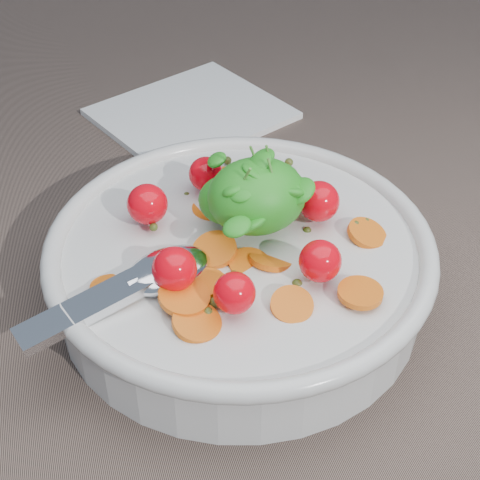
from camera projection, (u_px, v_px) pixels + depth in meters
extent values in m
plane|color=#766154|center=(263.00, 267.00, 0.61)|extent=(6.00, 6.00, 0.00)
cylinder|color=silver|center=(240.00, 271.00, 0.56)|extent=(0.28, 0.28, 0.05)
torus|color=silver|center=(240.00, 245.00, 0.54)|extent=(0.29, 0.29, 0.01)
cylinder|color=silver|center=(240.00, 294.00, 0.58)|extent=(0.14, 0.14, 0.01)
cylinder|color=brown|center=(240.00, 271.00, 0.56)|extent=(0.25, 0.25, 0.04)
cylinder|color=orange|center=(290.00, 198.00, 0.58)|extent=(0.04, 0.04, 0.01)
cylinder|color=orange|center=(271.00, 260.00, 0.53)|extent=(0.03, 0.03, 0.02)
cylinder|color=orange|center=(264.00, 211.00, 0.57)|extent=(0.03, 0.03, 0.01)
cylinder|color=orange|center=(259.00, 215.00, 0.57)|extent=(0.04, 0.04, 0.01)
cylinder|color=orange|center=(367.00, 234.00, 0.55)|extent=(0.03, 0.03, 0.02)
cylinder|color=orange|center=(184.00, 296.00, 0.49)|extent=(0.05, 0.05, 0.01)
cylinder|color=orange|center=(292.00, 305.00, 0.49)|extent=(0.04, 0.04, 0.02)
cylinder|color=orange|center=(197.00, 322.00, 0.48)|extent=(0.04, 0.04, 0.02)
cylinder|color=orange|center=(360.00, 293.00, 0.50)|extent=(0.04, 0.04, 0.00)
cylinder|color=orange|center=(214.00, 211.00, 0.58)|extent=(0.05, 0.05, 0.01)
cylinder|color=orange|center=(174.00, 263.00, 0.52)|extent=(0.03, 0.03, 0.01)
cylinder|color=orange|center=(242.00, 221.00, 0.57)|extent=(0.04, 0.04, 0.02)
cylinder|color=orange|center=(222.00, 179.00, 0.61)|extent=(0.04, 0.04, 0.01)
cylinder|color=orange|center=(207.00, 283.00, 0.50)|extent=(0.04, 0.04, 0.01)
cylinder|color=orange|center=(250.00, 265.00, 0.53)|extent=(0.04, 0.04, 0.01)
cylinder|color=orange|center=(215.00, 250.00, 0.53)|extent=(0.04, 0.04, 0.02)
cylinder|color=orange|center=(115.00, 289.00, 0.51)|extent=(0.04, 0.04, 0.01)
sphere|color=#404C19|center=(250.00, 167.00, 0.61)|extent=(0.01, 0.01, 0.01)
sphere|color=#404C19|center=(248.00, 203.00, 0.58)|extent=(0.01, 0.01, 0.01)
sphere|color=#404C19|center=(255.00, 186.00, 0.59)|extent=(0.01, 0.01, 0.01)
sphere|color=#404C19|center=(210.00, 179.00, 0.60)|extent=(0.01, 0.01, 0.01)
sphere|color=#404C19|center=(158.00, 280.00, 0.51)|extent=(0.01, 0.01, 0.01)
sphere|color=#404C19|center=(307.00, 231.00, 0.56)|extent=(0.01, 0.01, 0.01)
sphere|color=#404C19|center=(264.00, 213.00, 0.57)|extent=(0.01, 0.01, 0.01)
sphere|color=#404C19|center=(365.00, 223.00, 0.56)|extent=(0.01, 0.01, 0.01)
sphere|color=#404C19|center=(187.00, 196.00, 0.60)|extent=(0.01, 0.01, 0.01)
sphere|color=#404C19|center=(234.00, 276.00, 0.52)|extent=(0.01, 0.01, 0.01)
sphere|color=#404C19|center=(327.00, 190.00, 0.59)|extent=(0.01, 0.01, 0.01)
sphere|color=#404C19|center=(356.00, 224.00, 0.55)|extent=(0.01, 0.01, 0.01)
sphere|color=#404C19|center=(289.00, 162.00, 0.62)|extent=(0.01, 0.01, 0.01)
sphere|color=#404C19|center=(227.00, 160.00, 0.62)|extent=(0.01, 0.01, 0.01)
sphere|color=#404C19|center=(207.00, 313.00, 0.49)|extent=(0.01, 0.01, 0.01)
sphere|color=#404C19|center=(297.00, 284.00, 0.51)|extent=(0.01, 0.01, 0.01)
sphere|color=#404C19|center=(215.00, 303.00, 0.49)|extent=(0.01, 0.01, 0.01)
sphere|color=#404C19|center=(229.00, 172.00, 0.62)|extent=(0.01, 0.01, 0.01)
sphere|color=#404C19|center=(154.00, 227.00, 0.55)|extent=(0.01, 0.01, 0.01)
sphere|color=red|center=(319.00, 201.00, 0.55)|extent=(0.03, 0.03, 0.03)
sphere|color=red|center=(263.00, 177.00, 0.58)|extent=(0.03, 0.03, 0.03)
sphere|color=red|center=(206.00, 174.00, 0.58)|extent=(0.03, 0.03, 0.03)
sphere|color=red|center=(147.00, 204.00, 0.55)|extent=(0.03, 0.03, 0.03)
sphere|color=red|center=(174.00, 269.00, 0.49)|extent=(0.03, 0.03, 0.03)
sphere|color=red|center=(234.00, 293.00, 0.48)|extent=(0.03, 0.03, 0.03)
sphere|color=red|center=(320.00, 261.00, 0.50)|extent=(0.03, 0.03, 0.03)
ellipsoid|color=green|center=(257.00, 196.00, 0.53)|extent=(0.07, 0.06, 0.05)
ellipsoid|color=green|center=(227.00, 200.00, 0.54)|extent=(0.04, 0.04, 0.03)
ellipsoid|color=green|center=(241.00, 191.00, 0.51)|extent=(0.02, 0.02, 0.02)
ellipsoid|color=green|center=(292.00, 193.00, 0.52)|extent=(0.03, 0.02, 0.02)
ellipsoid|color=green|center=(255.00, 191.00, 0.53)|extent=(0.02, 0.02, 0.02)
ellipsoid|color=green|center=(217.00, 160.00, 0.56)|extent=(0.02, 0.02, 0.01)
ellipsoid|color=green|center=(282.00, 171.00, 0.54)|extent=(0.04, 0.04, 0.02)
ellipsoid|color=green|center=(259.00, 189.00, 0.53)|extent=(0.02, 0.02, 0.02)
ellipsoid|color=green|center=(251.00, 224.00, 0.51)|extent=(0.03, 0.03, 0.03)
ellipsoid|color=green|center=(238.00, 211.00, 0.52)|extent=(0.03, 0.03, 0.03)
ellipsoid|color=green|center=(256.00, 190.00, 0.53)|extent=(0.02, 0.02, 0.02)
ellipsoid|color=green|center=(284.00, 195.00, 0.52)|extent=(0.03, 0.03, 0.03)
ellipsoid|color=green|center=(298.00, 191.00, 0.53)|extent=(0.03, 0.03, 0.02)
ellipsoid|color=green|center=(247.00, 190.00, 0.51)|extent=(0.03, 0.02, 0.03)
ellipsoid|color=green|center=(262.00, 159.00, 0.57)|extent=(0.03, 0.02, 0.02)
ellipsoid|color=green|center=(235.00, 189.00, 0.51)|extent=(0.03, 0.03, 0.02)
ellipsoid|color=green|center=(252.00, 176.00, 0.52)|extent=(0.03, 0.02, 0.02)
ellipsoid|color=green|center=(259.00, 163.00, 0.52)|extent=(0.03, 0.03, 0.02)
ellipsoid|color=green|center=(255.00, 180.00, 0.53)|extent=(0.03, 0.03, 0.02)
ellipsoid|color=green|center=(237.00, 227.00, 0.49)|extent=(0.03, 0.02, 0.01)
ellipsoid|color=green|center=(258.00, 174.00, 0.52)|extent=(0.03, 0.03, 0.02)
cylinder|color=#4C8C33|center=(260.00, 171.00, 0.54)|extent=(0.02, 0.00, 0.05)
cylinder|color=#4C8C33|center=(239.00, 189.00, 0.52)|extent=(0.01, 0.02, 0.04)
cylinder|color=#4C8C33|center=(276.00, 190.00, 0.52)|extent=(0.01, 0.02, 0.05)
cylinder|color=#4C8C33|center=(272.00, 172.00, 0.54)|extent=(0.01, 0.00, 0.05)
ellipsoid|color=silver|center=(168.00, 270.00, 0.51)|extent=(0.07, 0.06, 0.02)
cube|color=silver|center=(103.00, 300.00, 0.49)|extent=(0.12, 0.06, 0.02)
cylinder|color=silver|center=(142.00, 280.00, 0.50)|extent=(0.03, 0.02, 0.01)
cube|color=white|center=(191.00, 114.00, 0.79)|extent=(0.23, 0.22, 0.01)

